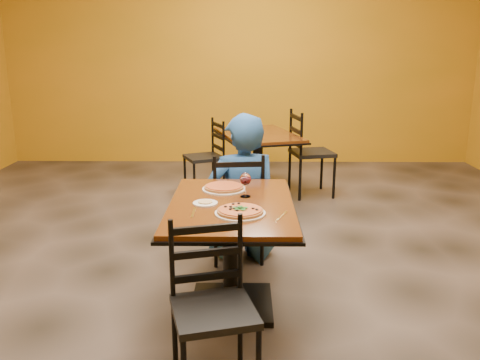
{
  "coord_description": "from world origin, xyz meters",
  "views": [
    {
      "loc": [
        0.1,
        -3.59,
        1.73
      ],
      "look_at": [
        0.05,
        -0.3,
        0.85
      ],
      "focal_mm": 37.25,
      "sensor_mm": 36.0,
      "label": 1
    }
  ],
  "objects_px": {
    "plate_main": "(240,213)",
    "pizza_far": "(224,187)",
    "diner": "(243,187)",
    "chair_second_right": "(312,153)",
    "plate_far": "(224,189)",
    "table_second": "(258,149)",
    "wine_glass": "(245,184)",
    "pizza_main": "(240,211)",
    "chair_main_near": "(214,312)",
    "chair_second_left": "(204,158)",
    "side_plate": "(205,203)",
    "table_main": "(232,231)",
    "chair_main_far": "(237,205)"
  },
  "relations": [
    {
      "from": "table_second",
      "to": "chair_main_far",
      "type": "distance_m",
      "value": 1.89
    },
    {
      "from": "table_second",
      "to": "wine_glass",
      "type": "height_order",
      "value": "wine_glass"
    },
    {
      "from": "pizza_far",
      "to": "table_second",
      "type": "bearing_deg",
      "value": 83.02
    },
    {
      "from": "chair_second_right",
      "to": "side_plate",
      "type": "xyz_separation_m",
      "value": [
        -1.05,
        -2.74,
        0.24
      ]
    },
    {
      "from": "table_second",
      "to": "chair_main_far",
      "type": "bearing_deg",
      "value": -96.55
    },
    {
      "from": "chair_second_right",
      "to": "plate_far",
      "type": "xyz_separation_m",
      "value": [
        -0.94,
        -2.41,
        0.24
      ]
    },
    {
      "from": "chair_main_far",
      "to": "chair_second_left",
      "type": "xyz_separation_m",
      "value": [
        -0.43,
        1.87,
        -0.01
      ]
    },
    {
      "from": "chair_main_far",
      "to": "pizza_far",
      "type": "height_order",
      "value": "chair_main_far"
    },
    {
      "from": "chair_main_far",
      "to": "table_second",
      "type": "bearing_deg",
      "value": -103.09
    },
    {
      "from": "table_main",
      "to": "table_second",
      "type": "bearing_deg",
      "value": 85.09
    },
    {
      "from": "pizza_far",
      "to": "wine_glass",
      "type": "relative_size",
      "value": 1.56
    },
    {
      "from": "chair_second_left",
      "to": "pizza_far",
      "type": "bearing_deg",
      "value": -15.88
    },
    {
      "from": "pizza_main",
      "to": "side_plate",
      "type": "height_order",
      "value": "pizza_main"
    },
    {
      "from": "table_second",
      "to": "chair_main_near",
      "type": "bearing_deg",
      "value": -94.75
    },
    {
      "from": "plate_main",
      "to": "side_plate",
      "type": "xyz_separation_m",
      "value": [
        -0.23,
        0.2,
        0.0
      ]
    },
    {
      "from": "chair_second_right",
      "to": "side_plate",
      "type": "bearing_deg",
      "value": 147.05
    },
    {
      "from": "pizza_main",
      "to": "table_second",
      "type": "bearing_deg",
      "value": 86.62
    },
    {
      "from": "table_main",
      "to": "side_plate",
      "type": "height_order",
      "value": "side_plate"
    },
    {
      "from": "table_main",
      "to": "wine_glass",
      "type": "distance_m",
      "value": 0.33
    },
    {
      "from": "chair_second_left",
      "to": "table_main",
      "type": "bearing_deg",
      "value": -15.52
    },
    {
      "from": "chair_second_right",
      "to": "wine_glass",
      "type": "bearing_deg",
      "value": 150.94
    },
    {
      "from": "diner",
      "to": "plate_far",
      "type": "distance_m",
      "value": 0.59
    },
    {
      "from": "chair_second_right",
      "to": "pizza_main",
      "type": "relative_size",
      "value": 3.59
    },
    {
      "from": "diner",
      "to": "pizza_main",
      "type": "xyz_separation_m",
      "value": [
        -0.01,
        -1.09,
        0.16
      ]
    },
    {
      "from": "plate_far",
      "to": "wine_glass",
      "type": "distance_m",
      "value": 0.24
    },
    {
      "from": "chair_second_right",
      "to": "pizza_far",
      "type": "bearing_deg",
      "value": 146.63
    },
    {
      "from": "table_main",
      "to": "diner",
      "type": "distance_m",
      "value": 0.87
    },
    {
      "from": "chair_main_near",
      "to": "chair_second_right",
      "type": "bearing_deg",
      "value": 60.19
    },
    {
      "from": "diner",
      "to": "pizza_far",
      "type": "distance_m",
      "value": 0.59
    },
    {
      "from": "chair_main_near",
      "to": "pizza_far",
      "type": "height_order",
      "value": "chair_main_near"
    },
    {
      "from": "chair_main_near",
      "to": "diner",
      "type": "bearing_deg",
      "value": 70.65
    },
    {
      "from": "side_plate",
      "to": "table_second",
      "type": "bearing_deg",
      "value": 81.67
    },
    {
      "from": "chair_second_right",
      "to": "plate_far",
      "type": "bearing_deg",
      "value": 146.63
    },
    {
      "from": "chair_second_right",
      "to": "pizza_main",
      "type": "xyz_separation_m",
      "value": [
        -0.82,
        -2.94,
        0.26
      ]
    },
    {
      "from": "chair_second_left",
      "to": "wine_glass",
      "type": "height_order",
      "value": "wine_glass"
    },
    {
      "from": "chair_second_left",
      "to": "pizza_far",
      "type": "distance_m",
      "value": 2.45
    },
    {
      "from": "pizza_main",
      "to": "side_plate",
      "type": "relative_size",
      "value": 1.77
    },
    {
      "from": "table_second",
      "to": "wine_glass",
      "type": "xyz_separation_m",
      "value": [
        -0.14,
        -2.58,
        0.28
      ]
    },
    {
      "from": "chair_main_far",
      "to": "side_plate",
      "type": "relative_size",
      "value": 5.76
    },
    {
      "from": "chair_second_right",
      "to": "pizza_far",
      "type": "distance_m",
      "value": 2.6
    },
    {
      "from": "chair_main_far",
      "to": "diner",
      "type": "bearing_deg",
      "value": -161.64
    },
    {
      "from": "table_main",
      "to": "chair_second_left",
      "type": "bearing_deg",
      "value": 98.65
    },
    {
      "from": "pizza_main",
      "to": "wine_glass",
      "type": "xyz_separation_m",
      "value": [
        0.03,
        0.36,
        0.07
      ]
    },
    {
      "from": "plate_main",
      "to": "wine_glass",
      "type": "relative_size",
      "value": 1.72
    },
    {
      "from": "chair_main_far",
      "to": "plate_far",
      "type": "distance_m",
      "value": 0.62
    },
    {
      "from": "plate_main",
      "to": "pizza_far",
      "type": "height_order",
      "value": "pizza_far"
    },
    {
      "from": "table_main",
      "to": "table_second",
      "type": "relative_size",
      "value": 0.88
    },
    {
      "from": "plate_far",
      "to": "wine_glass",
      "type": "relative_size",
      "value": 1.72
    },
    {
      "from": "pizza_main",
      "to": "plate_far",
      "type": "bearing_deg",
      "value": 102.95
    },
    {
      "from": "pizza_main",
      "to": "pizza_far",
      "type": "height_order",
      "value": "same"
    }
  ]
}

